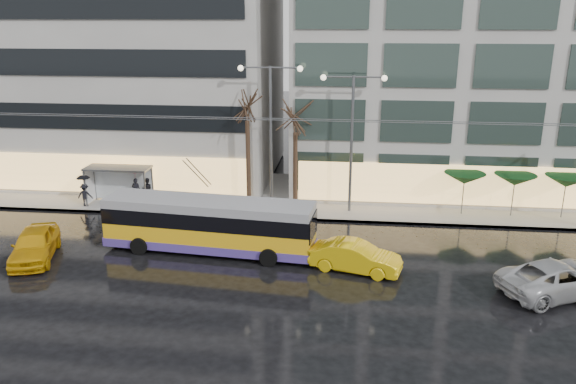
# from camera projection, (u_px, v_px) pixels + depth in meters

# --- Properties ---
(ground) EXTENTS (140.00, 140.00, 0.00)m
(ground) POSITION_uv_depth(u_px,v_px,m) (198.00, 284.00, 26.29)
(ground) COLOR black
(ground) RESTS_ON ground
(sidewalk) EXTENTS (80.00, 10.00, 0.15)m
(sidewalk) POSITION_uv_depth(u_px,v_px,m) (278.00, 194.00, 39.33)
(sidewalk) COLOR gray
(sidewalk) RESTS_ON ground
(kerb) EXTENTS (80.00, 0.10, 0.15)m
(kerb) POSITION_uv_depth(u_px,v_px,m) (268.00, 218.00, 34.64)
(kerb) COLOR slate
(kerb) RESTS_ON ground
(building_left) EXTENTS (34.00, 14.00, 22.00)m
(building_left) POSITION_uv_depth(u_px,v_px,m) (51.00, 27.00, 42.61)
(building_left) COLOR #9E9B97
(building_left) RESTS_ON sidewalk
(building_right) EXTENTS (32.00, 14.00, 25.00)m
(building_right) POSITION_uv_depth(u_px,v_px,m) (531.00, 6.00, 38.50)
(building_right) COLOR #9E9B97
(building_right) RESTS_ON sidewalk
(trolleybus) EXTENTS (11.33, 4.85, 5.18)m
(trolleybus) POSITION_uv_depth(u_px,v_px,m) (209.00, 227.00, 29.58)
(trolleybus) COLOR gold
(trolleybus) RESTS_ON ground
(catenary) EXTENTS (42.24, 5.12, 7.00)m
(catenary) POSITION_uv_depth(u_px,v_px,m) (247.00, 156.00, 32.43)
(catenary) COLOR #595B60
(catenary) RESTS_ON ground
(bus_shelter) EXTENTS (4.20, 1.60, 2.51)m
(bus_shelter) POSITION_uv_depth(u_px,v_px,m) (114.00, 177.00, 36.71)
(bus_shelter) COLOR #595B60
(bus_shelter) RESTS_ON sidewalk
(street_lamp_near) EXTENTS (3.96, 0.36, 9.03)m
(street_lamp_near) POSITION_uv_depth(u_px,v_px,m) (271.00, 118.00, 34.51)
(street_lamp_near) COLOR #595B60
(street_lamp_near) RESTS_ON sidewalk
(street_lamp_far) EXTENTS (3.96, 0.36, 8.53)m
(street_lamp_far) POSITION_uv_depth(u_px,v_px,m) (352.00, 124.00, 34.08)
(street_lamp_far) COLOR #595B60
(street_lamp_far) RESTS_ON sidewalk
(tree_a) EXTENTS (3.20, 3.20, 8.40)m
(tree_a) POSITION_uv_depth(u_px,v_px,m) (247.00, 100.00, 34.53)
(tree_a) COLOR black
(tree_a) RESTS_ON sidewalk
(tree_b) EXTENTS (3.20, 3.20, 7.70)m
(tree_b) POSITION_uv_depth(u_px,v_px,m) (296.00, 111.00, 34.61)
(tree_b) COLOR black
(tree_b) RESTS_ON sidewalk
(parasol_a) EXTENTS (2.50, 2.50, 2.65)m
(parasol_a) POSITION_uv_depth(u_px,v_px,m) (465.00, 178.00, 34.52)
(parasol_a) COLOR #595B60
(parasol_a) RESTS_ON sidewalk
(parasol_b) EXTENTS (2.50, 2.50, 2.65)m
(parasol_b) POSITION_uv_depth(u_px,v_px,m) (515.00, 180.00, 34.21)
(parasol_b) COLOR #595B60
(parasol_b) RESTS_ON sidewalk
(parasol_c) EXTENTS (2.50, 2.50, 2.65)m
(parasol_c) POSITION_uv_depth(u_px,v_px,m) (566.00, 181.00, 33.89)
(parasol_c) COLOR #595B60
(parasol_c) RESTS_ON sidewalk
(taxi_a) EXTENTS (3.27, 5.13, 1.63)m
(taxi_a) POSITION_uv_depth(u_px,v_px,m) (35.00, 244.00, 28.79)
(taxi_a) COLOR #D2980B
(taxi_a) RESTS_ON ground
(taxi_b) EXTENTS (4.71, 2.65, 1.47)m
(taxi_b) POSITION_uv_depth(u_px,v_px,m) (355.00, 257.00, 27.49)
(taxi_b) COLOR yellow
(taxi_b) RESTS_ON ground
(sedan_silver) EXTENTS (6.09, 4.67, 1.54)m
(sedan_silver) POSITION_uv_depth(u_px,v_px,m) (558.00, 278.00, 25.19)
(sedan_silver) COLOR #ADAEB2
(sedan_silver) RESTS_ON ground
(pedestrian_a) EXTENTS (1.06, 1.07, 2.19)m
(pedestrian_a) POSITION_uv_depth(u_px,v_px,m) (136.00, 182.00, 36.87)
(pedestrian_a) COLOR black
(pedestrian_a) RESTS_ON sidewalk
(pedestrian_b) EXTENTS (0.85, 0.69, 1.63)m
(pedestrian_b) POSITION_uv_depth(u_px,v_px,m) (148.00, 189.00, 37.32)
(pedestrian_b) COLOR black
(pedestrian_b) RESTS_ON sidewalk
(pedestrian_c) EXTENTS (1.01, 0.89, 2.11)m
(pedestrian_c) POSITION_uv_depth(u_px,v_px,m) (84.00, 189.00, 36.32)
(pedestrian_c) COLOR black
(pedestrian_c) RESTS_ON sidewalk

